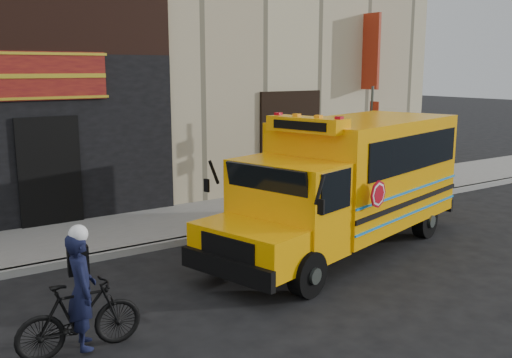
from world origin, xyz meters
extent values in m
plane|color=black|center=(0.00, 0.00, 0.00)|extent=(120.00, 120.00, 0.00)
cube|color=gray|center=(0.00, 2.60, 0.07)|extent=(40.00, 0.20, 0.15)
cube|color=slate|center=(0.00, 4.10, 0.07)|extent=(40.00, 3.00, 0.15)
cube|color=black|center=(-3.20, 5.40, 1.40)|extent=(1.30, 0.10, 2.50)
cube|color=maroon|center=(7.00, 5.15, 4.35)|extent=(0.10, 0.70, 2.40)
cylinder|color=black|center=(-0.72, -1.22, 0.40)|extent=(0.85, 0.48, 0.80)
cylinder|color=black|center=(-1.22, 0.62, 0.40)|extent=(0.85, 0.48, 0.80)
cylinder|color=black|center=(3.72, -0.02, 0.40)|extent=(0.85, 0.48, 0.80)
cylinder|color=black|center=(3.22, 1.82, 0.40)|extent=(0.85, 0.48, 0.80)
cube|color=#F19C04|center=(-1.40, -0.42, 0.80)|extent=(1.49, 2.19, 0.70)
cube|color=black|center=(-1.93, -0.56, 0.55)|extent=(0.65, 2.01, 0.35)
cube|color=#F19C04|center=(-0.34, -0.13, 1.30)|extent=(1.71, 2.34, 1.70)
cube|color=black|center=(-0.89, -0.28, 1.70)|extent=(0.53, 1.75, 0.90)
cube|color=#F19C04|center=(2.41, 0.61, 1.62)|extent=(4.92, 3.30, 2.25)
cube|color=black|center=(4.61, 1.21, 0.55)|extent=(0.69, 2.15, 0.30)
cube|color=black|center=(2.80, -0.43, 2.10)|extent=(3.77, 1.06, 0.75)
cube|color=#F19C04|center=(0.24, 0.03, 2.78)|extent=(0.90, 1.68, 0.28)
cylinder|color=#A30615|center=(1.01, -1.11, 1.55)|extent=(0.51, 0.17, 0.52)
cylinder|color=#3E4541|center=(5.07, 3.12, 1.67)|extent=(0.07, 0.07, 3.34)
cube|color=maroon|center=(5.08, 3.04, 2.71)|extent=(0.06, 0.29, 0.42)
cube|color=white|center=(5.08, 3.04, 2.19)|extent=(0.06, 0.29, 0.36)
imported|color=black|center=(-4.51, -1.01, 0.51)|extent=(1.72, 0.57, 1.02)
imported|color=black|center=(-4.45, -0.96, 0.81)|extent=(0.48, 0.65, 1.62)
camera|label=1|loc=(-6.56, -8.32, 3.82)|focal=40.00mm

